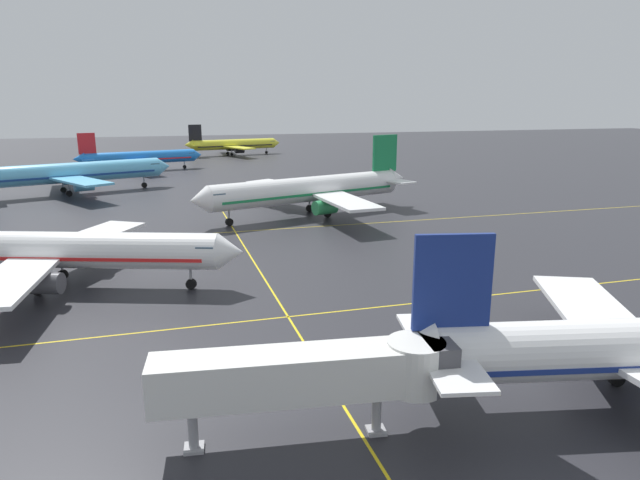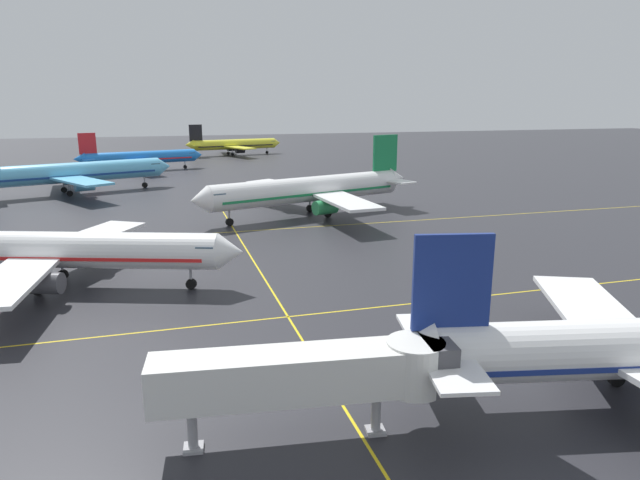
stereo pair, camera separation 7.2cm
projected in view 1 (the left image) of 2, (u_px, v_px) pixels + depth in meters
The scene contains 7 objects.
airliner_second_row at pixel (61, 251), 57.36m from camera, with size 36.30×31.04×11.57m.
airliner_third_row at pixel (310, 190), 93.34m from camera, with size 40.53×34.60×12.84m.
airliner_far_left_stand at pixel (73, 173), 114.97m from camera, with size 39.63×33.90×12.65m.
airliner_far_right_stand at pixel (140, 158), 151.75m from camera, with size 33.77×28.70×10.58m.
airliner_distant_taxiway at pixel (233, 145), 195.60m from camera, with size 34.43×29.31×10.74m.
taxiway_markings at pixel (288, 317), 50.40m from camera, with size 152.64×114.58×0.01m.
jet_bridge at pixel (328, 373), 31.50m from camera, with size 17.23×4.80×5.58m.
Camera 1 is at (-10.35, -13.43, 18.94)m, focal length 31.57 mm.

